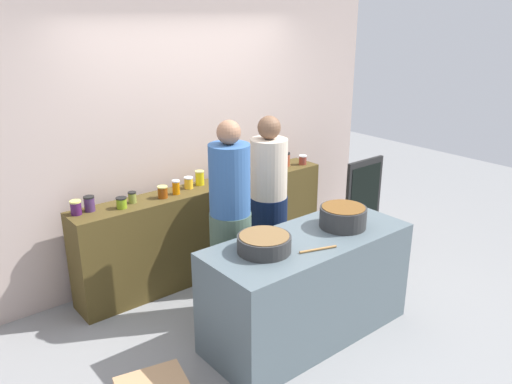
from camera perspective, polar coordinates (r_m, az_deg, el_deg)
ground at (r=4.58m, az=2.84°, el=-13.65°), size 12.00×12.00×0.00m
storefront_wall at (r=5.10m, az=-7.89°, el=8.00°), size 4.80×0.12×3.00m
display_shelf at (r=5.13m, az=-5.30°, el=-4.09°), size 2.70×0.36×0.91m
prep_table at (r=4.17m, az=5.73°, el=-10.43°), size 1.70×0.70×0.86m
preserve_jar_0 at (r=4.47m, az=-19.41°, el=-1.64°), size 0.09×0.09×0.12m
preserve_jar_1 at (r=4.52m, az=-18.05°, el=-1.24°), size 0.09×0.09×0.13m
preserve_jar_2 at (r=4.51m, az=-14.74°, el=-1.17°), size 0.09×0.09×0.10m
preserve_jar_3 at (r=4.61m, az=-13.60°, el=-0.58°), size 0.07×0.07×0.10m
preserve_jar_4 at (r=4.68m, az=-10.35°, el=0.00°), size 0.09×0.09×0.11m
preserve_jar_5 at (r=4.75m, az=-8.89°, el=0.54°), size 0.07×0.07×0.13m
preserve_jar_6 at (r=4.89m, az=-7.51°, el=1.04°), size 0.09×0.09×0.11m
preserve_jar_7 at (r=4.97m, az=-6.28°, el=1.58°), size 0.09×0.09×0.14m
preserve_jar_8 at (r=4.98m, az=-3.49°, el=1.65°), size 0.08×0.08×0.14m
preserve_jar_9 at (r=5.21m, az=-1.81°, el=2.44°), size 0.07×0.07×0.12m
preserve_jar_10 at (r=5.31m, az=-0.47°, el=2.88°), size 0.07×0.07×0.14m
preserve_jar_11 at (r=5.41m, az=1.29°, el=3.13°), size 0.09×0.09×0.13m
preserve_jar_12 at (r=5.47m, az=2.53°, el=3.25°), size 0.07×0.07×0.12m
preserve_jar_13 at (r=5.55m, az=3.35°, el=3.65°), size 0.09×0.09×0.15m
preserve_jar_14 at (r=5.64m, az=5.22°, el=3.59°), size 0.09×0.09×0.10m
cooking_pot_left at (r=3.72m, az=0.91°, el=-5.74°), size 0.39×0.39×0.13m
cooking_pot_center at (r=4.18m, az=9.65°, el=-2.74°), size 0.38×0.38×0.17m
wooden_spoon at (r=3.78m, az=6.92°, el=-6.34°), size 0.29×0.11×0.02m
cook_with_tongs at (r=4.25m, az=-2.85°, el=-4.43°), size 0.35×0.35×1.71m
cook_in_cap at (r=4.77m, az=1.39°, el=-2.13°), size 0.35×0.35×1.64m
chalkboard_sign at (r=5.92m, az=11.84°, el=-0.86°), size 0.56×0.05×0.96m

